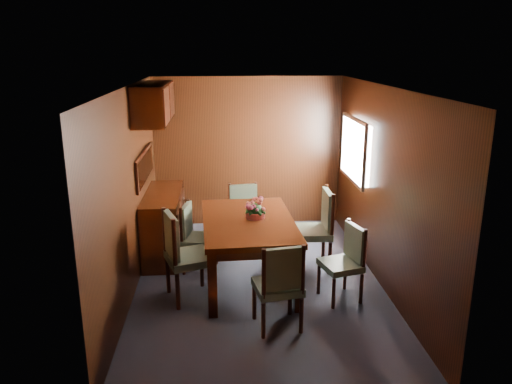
{
  "coord_description": "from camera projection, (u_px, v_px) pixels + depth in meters",
  "views": [
    {
      "loc": [
        -0.45,
        -5.64,
        2.82
      ],
      "look_at": [
        0.0,
        0.45,
        1.05
      ],
      "focal_mm": 35.0,
      "sensor_mm": 36.0,
      "label": 1
    }
  ],
  "objects": [
    {
      "name": "chair_head",
      "position": [
        280.0,
        282.0,
        5.05
      ],
      "size": [
        0.53,
        0.51,
        0.97
      ],
      "rotation": [
        0.0,
        0.0,
        0.17
      ],
      "color": "black",
      "rests_on": "ground"
    },
    {
      "name": "chair_left_near",
      "position": [
        182.0,
        251.0,
        5.67
      ],
      "size": [
        0.62,
        0.64,
        1.07
      ],
      "rotation": [
        0.0,
        0.0,
        -1.23
      ],
      "color": "black",
      "rests_on": "ground"
    },
    {
      "name": "sideboard",
      "position": [
        164.0,
        224.0,
        6.97
      ],
      "size": [
        0.48,
        1.4,
        0.9
      ],
      "primitive_type": "cube",
      "color": "black",
      "rests_on": "ground"
    },
    {
      "name": "chair_right_near",
      "position": [
        346.0,
        258.0,
        5.72
      ],
      "size": [
        0.51,
        0.52,
        0.9
      ],
      "rotation": [
        0.0,
        0.0,
        1.84
      ],
      "color": "black",
      "rests_on": "ground"
    },
    {
      "name": "chair_foot",
      "position": [
        245.0,
        213.0,
        7.23
      ],
      "size": [
        0.5,
        0.49,
        0.94
      ],
      "rotation": [
        0.0,
        0.0,
        3.29
      ],
      "color": "black",
      "rests_on": "ground"
    },
    {
      "name": "room_shell",
      "position": [
        248.0,
        149.0,
        6.08
      ],
      "size": [
        3.06,
        4.52,
        2.41
      ],
      "color": "black",
      "rests_on": "ground"
    },
    {
      "name": "dining_table",
      "position": [
        248.0,
        228.0,
        6.07
      ],
      "size": [
        1.17,
        1.79,
        0.82
      ],
      "rotation": [
        0.0,
        0.0,
        0.05
      ],
      "color": "black",
      "rests_on": "ground"
    },
    {
      "name": "chair_left_far",
      "position": [
        194.0,
        233.0,
        6.48
      ],
      "size": [
        0.49,
        0.5,
        0.9
      ],
      "rotation": [
        0.0,
        0.0,
        -1.77
      ],
      "color": "black",
      "rests_on": "ground"
    },
    {
      "name": "chair_right_far",
      "position": [
        318.0,
        225.0,
        6.5
      ],
      "size": [
        0.5,
        0.52,
        1.08
      ],
      "rotation": [
        0.0,
        0.0,
        1.55
      ],
      "color": "black",
      "rests_on": "ground"
    },
    {
      "name": "flower_centerpiece",
      "position": [
        255.0,
        208.0,
        6.08
      ],
      "size": [
        0.26,
        0.26,
        0.26
      ],
      "color": "#B74537",
      "rests_on": "dining_table"
    },
    {
      "name": "ground",
      "position": [
        259.0,
        283.0,
        6.22
      ],
      "size": [
        4.5,
        4.5,
        0.0
      ],
      "primitive_type": "plane",
      "color": "#303341",
      "rests_on": "ground"
    }
  ]
}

